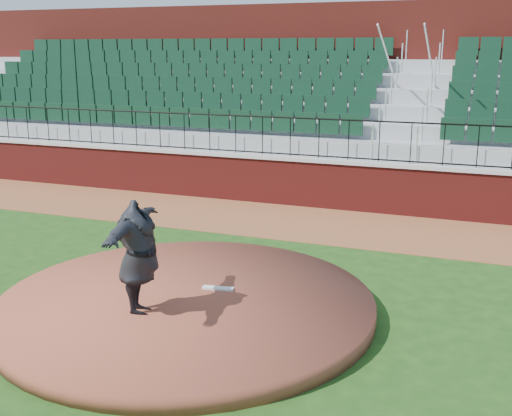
% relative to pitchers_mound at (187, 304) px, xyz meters
% --- Properties ---
extents(ground, '(90.00, 90.00, 0.00)m').
position_rel_pitchers_mound_xyz_m(ground, '(0.46, 0.34, -0.12)').
color(ground, '#1B3F12').
rests_on(ground, ground).
extents(warning_track, '(34.00, 3.20, 0.01)m').
position_rel_pitchers_mound_xyz_m(warning_track, '(0.46, 5.74, -0.12)').
color(warning_track, brown).
rests_on(warning_track, ground).
extents(field_wall, '(34.00, 0.35, 1.20)m').
position_rel_pitchers_mound_xyz_m(field_wall, '(0.46, 7.34, 0.47)').
color(field_wall, maroon).
rests_on(field_wall, ground).
extents(wall_cap, '(34.00, 0.45, 0.10)m').
position_rel_pitchers_mound_xyz_m(wall_cap, '(0.46, 7.34, 1.12)').
color(wall_cap, '#B7B7B7').
rests_on(wall_cap, field_wall).
extents(wall_railing, '(34.00, 0.05, 1.00)m').
position_rel_pitchers_mound_xyz_m(wall_railing, '(0.46, 7.34, 1.67)').
color(wall_railing, black).
rests_on(wall_railing, wall_cap).
extents(seating_stands, '(34.00, 5.10, 4.60)m').
position_rel_pitchers_mound_xyz_m(seating_stands, '(0.46, 10.07, 2.18)').
color(seating_stands, gray).
rests_on(seating_stands, ground).
extents(concourse_wall, '(34.00, 0.50, 5.50)m').
position_rel_pitchers_mound_xyz_m(concourse_wall, '(0.46, 12.87, 2.62)').
color(concourse_wall, maroon).
rests_on(concourse_wall, ground).
extents(pitchers_mound, '(5.90, 5.90, 0.25)m').
position_rel_pitchers_mound_xyz_m(pitchers_mound, '(0.00, 0.00, 0.00)').
color(pitchers_mound, brown).
rests_on(pitchers_mound, ground).
extents(pitching_rubber, '(0.52, 0.21, 0.03)m').
position_rel_pitchers_mound_xyz_m(pitching_rubber, '(0.33, 0.48, 0.14)').
color(pitching_rubber, silver).
rests_on(pitching_rubber, pitchers_mound).
extents(pitcher, '(1.06, 2.18, 1.71)m').
position_rel_pitchers_mound_xyz_m(pitcher, '(-0.37, -0.76, 0.98)').
color(pitcher, black).
rests_on(pitcher, pitchers_mound).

